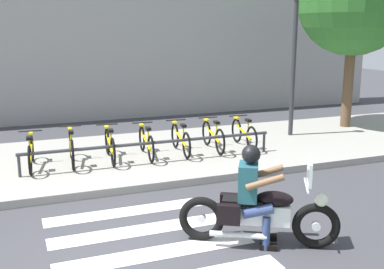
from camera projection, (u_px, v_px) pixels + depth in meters
The scene contains 17 objects.
ground_plane at pixel (138, 257), 6.28m from camera, with size 48.00×48.00×0.00m, color #38383D.
sidewalk at pixel (85, 162), 10.47m from camera, with size 24.00×4.40×0.15m, color gray.
crosswalk_stripe_2 at pixel (158, 253), 6.38m from camera, with size 2.80×0.40×0.01m, color white.
crosswalk_stripe_3 at pixel (142, 230), 7.11m from camera, with size 2.80×0.40×0.01m, color white.
crosswalk_stripe_4 at pixel (130, 211), 7.83m from camera, with size 2.80×0.40×0.01m, color white.
motorcycle at pixel (259, 213), 6.55m from camera, with size 2.01×1.24×1.25m.
rider at pixel (254, 188), 6.48m from camera, with size 0.77×0.72×1.45m.
bicycle_0 at pixel (31, 152), 9.68m from camera, with size 0.48×1.64×0.73m.
bicycle_1 at pixel (72, 148), 9.97m from camera, with size 0.48×1.61×0.78m.
bicycle_2 at pixel (110, 145), 10.27m from camera, with size 0.48×1.67×0.75m.
bicycle_3 at pixel (146, 142), 10.56m from camera, with size 0.48×1.66×0.73m.
bicycle_4 at pixel (180, 139), 10.85m from camera, with size 0.48×1.64×0.74m.
bicycle_5 at pixel (213, 136), 11.14m from camera, with size 0.48×1.60×0.74m.
bicycle_6 at pixel (244, 133), 11.43m from camera, with size 0.48×1.57×0.74m.
bike_rack at pixel (153, 144), 10.03m from camera, with size 5.55×0.07×0.49m.
street_lamp at pixel (294, 50), 12.30m from camera, with size 0.28×0.28×3.98m.
building_backdrop at pixel (52, 14), 14.91m from camera, with size 24.00×1.20×6.92m, color #949494.
Camera 1 is at (-1.41, -5.64, 3.00)m, focal length 43.73 mm.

